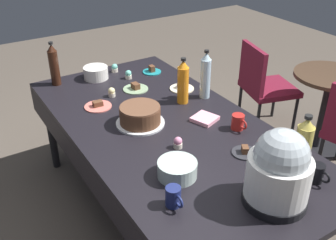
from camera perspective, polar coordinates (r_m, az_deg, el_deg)
name	(u,v)px	position (r m, az deg, el deg)	size (l,w,h in m)	color
ground	(168,218)	(2.87, 0.00, -13.99)	(9.00, 9.00, 0.00)	brown
potluck_table	(168,136)	(2.44, 0.00, -2.28)	(2.20, 1.10, 0.75)	black
frosted_layer_cake	(140,116)	(2.42, -4.08, 0.64)	(0.30, 0.30, 0.12)	silver
slow_cooker	(279,171)	(1.82, 15.83, -7.10)	(0.30, 0.30, 0.38)	black
glass_salad_bowl	(177,169)	(1.99, 1.36, -7.16)	(0.20, 0.20, 0.08)	#B2C6BC
ceramic_snack_bowl	(96,73)	(3.10, -10.45, 6.77)	(0.19, 0.19, 0.09)	silver
dessert_plate_sage	(136,88)	(2.89, -4.73, 4.65)	(0.18, 0.18, 0.05)	#8CA87F
dessert_plate_coral	(98,106)	(2.68, -10.14, 2.07)	(0.18, 0.18, 0.04)	#E07266
dessert_plate_teal	(152,71)	(3.17, -2.36, 7.17)	(0.15, 0.15, 0.06)	teal
dessert_plate_charcoal	(245,152)	(2.21, 11.10, -4.56)	(0.14, 0.14, 0.04)	#2D2D33
dessert_plate_cream	(182,88)	(2.89, 2.02, 4.71)	(0.18, 0.18, 0.05)	beige
cupcake_berry	(115,68)	(3.20, -7.76, 7.48)	(0.05, 0.05, 0.07)	beige
cupcake_vanilla	(112,92)	(2.80, -8.19, 4.00)	(0.05, 0.05, 0.07)	beige
cupcake_lemon	(128,75)	(3.07, -5.78, 6.57)	(0.05, 0.05, 0.07)	beige
cupcake_cocoa	(178,143)	(2.20, 1.46, -3.32)	(0.05, 0.05, 0.07)	beige
soda_bottle_cola	(54,65)	(3.02, -16.25, 7.68)	(0.07, 0.07, 0.33)	#33190F
soda_bottle_ginger_ale	(304,142)	(2.14, 19.11, -2.98)	(0.09, 0.09, 0.29)	gold
soda_bottle_orange_juice	(183,82)	(2.64, 2.19, 5.51)	(0.08, 0.08, 0.32)	orange
soda_bottle_water	(206,76)	(2.72, 5.48, 6.43)	(0.07, 0.07, 0.35)	silver
coffee_mug_red	(238,122)	(2.40, 10.16, -0.30)	(0.12, 0.08, 0.09)	#B2231E
coffee_mug_black	(317,173)	(2.08, 20.85, -7.25)	(0.12, 0.07, 0.10)	black
coffee_mug_navy	(174,197)	(1.81, 0.82, -11.10)	(0.12, 0.07, 0.10)	navy
paper_napkin_stack	(205,119)	(2.49, 5.36, 0.20)	(0.14, 0.14, 0.02)	pink
maroon_chair_left	(263,83)	(3.71, 13.64, 5.25)	(0.54, 0.54, 0.85)	maroon
round_cafe_table	(326,98)	(3.58, 21.99, 2.96)	(0.60, 0.60, 0.72)	#473323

